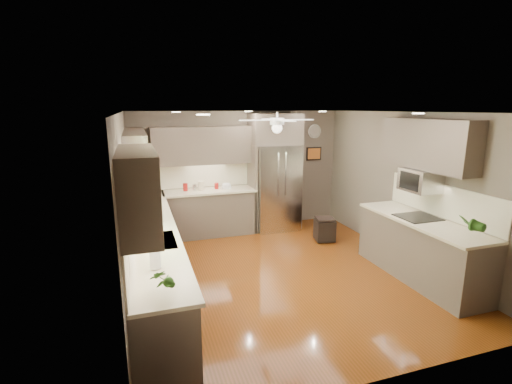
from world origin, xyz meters
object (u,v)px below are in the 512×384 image
refrigerator (275,174)px  paper_towel (155,256)px  canister_b (195,187)px  bowl (227,188)px  canister_d (216,186)px  canister_c (201,186)px  potted_plant_right (470,224)px  microwave (420,180)px  canister_a (185,187)px  stool (325,229)px  soap_bottle (143,223)px  potted_plant_left (162,279)px

refrigerator → paper_towel: (-2.67, -3.51, -0.11)m
canister_b → bowl: (0.65, -0.03, -0.05)m
canister_d → refrigerator: bearing=-4.3°
canister_c → canister_d: canister_c is taller
bowl → paper_towel: (-1.61, -3.54, 0.12)m
bowl → potted_plant_right: bearing=-59.3°
canister_b → microwave: microwave is taller
canister_a → paper_towel: bearing=-102.3°
canister_c → canister_d: bearing=6.3°
canister_c → stool: canister_c is taller
potted_plant_right → canister_d: bearing=122.3°
stool → paper_towel: 4.20m
canister_a → stool: canister_a is taller
canister_b → soap_bottle: (-1.05, -2.28, 0.04)m
soap_bottle → paper_towel: bearing=-86.1°
soap_bottle → potted_plant_right: potted_plant_right is taller
canister_c → soap_bottle: 2.56m
stool → paper_towel: size_ratio=1.60×
canister_d → soap_bottle: (-1.51, -2.31, 0.05)m
potted_plant_right → microwave: 1.14m
paper_towel → potted_plant_left: bearing=-87.4°
stool → canister_b: bearing=154.4°
bowl → microwave: bearing=-48.9°
bowl → refrigerator: 1.08m
microwave → soap_bottle: bearing=173.1°
potted_plant_left → paper_towel: (-0.03, 0.59, -0.01)m
canister_a → canister_b: size_ratio=1.21×
potted_plant_left → stool: size_ratio=0.68×
canister_b → microwave: bearing=-42.4°
canister_b → soap_bottle: 2.51m
potted_plant_left → refrigerator: 4.88m
microwave → refrigerator: bearing=116.1°
canister_b → microwave: (3.03, -2.77, 0.47)m
bowl → soap_bottle: bearing=-127.2°
microwave → canister_c: bearing=136.4°
canister_d → bowl: (0.20, -0.07, -0.04)m
canister_b → stool: 2.71m
canister_a → stool: (2.52, -1.15, -0.78)m
potted_plant_right → bowl: 4.43m
canister_d → potted_plant_right: 4.59m
potted_plant_left → microwave: bearing=19.3°
refrigerator → microwave: bearing=-63.9°
canister_a → stool: size_ratio=0.33×
soap_bottle → bowl: soap_bottle is taller
stool → soap_bottle: bearing=-161.3°
canister_b → canister_c: bearing=-0.8°
potted_plant_right → microwave: (0.12, 1.07, 0.36)m
canister_b → canister_d: canister_b is taller
canister_d → potted_plant_right: (2.45, -3.88, 0.12)m
canister_c → soap_bottle: bearing=-117.4°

